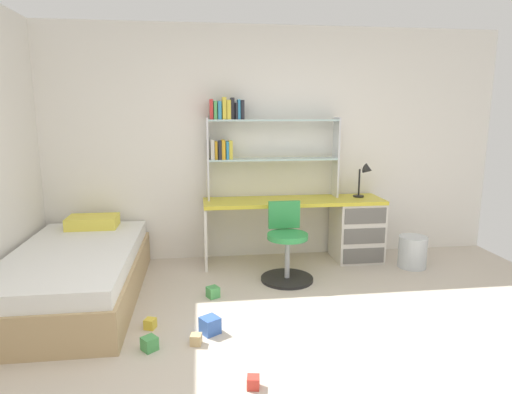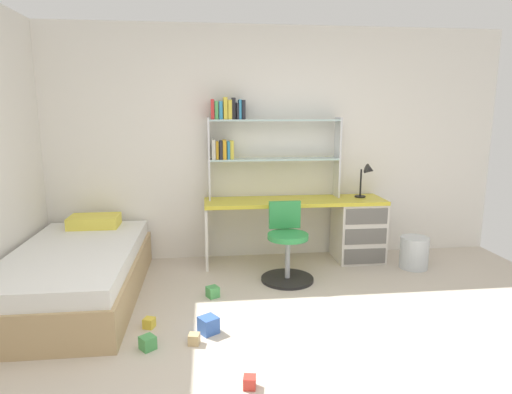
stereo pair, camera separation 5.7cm
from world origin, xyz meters
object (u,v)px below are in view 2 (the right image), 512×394
at_px(toy_block_yellow_1, 149,323).
at_px(toy_block_natural_3, 194,339).
at_px(desk, 341,226).
at_px(toy_block_green_5, 148,343).
at_px(swivel_chair, 287,250).
at_px(bookshelf_hutch, 252,137).
at_px(bed_platform, 76,273).
at_px(toy_block_blue_2, 208,325).
at_px(desk_lamp, 368,175).
at_px(waste_bin, 414,253).
at_px(toy_block_green_0, 213,292).
at_px(toy_block_red_4, 250,382).

distance_m(toy_block_yellow_1, toy_block_natural_3, 0.45).
bearing_deg(desk, toy_block_green_5, -138.44).
distance_m(desk, toy_block_natural_3, 2.34).
bearing_deg(swivel_chair, toy_block_yellow_1, -145.21).
relative_size(desk, toy_block_yellow_1, 25.06).
relative_size(desk, bookshelf_hutch, 1.36).
distance_m(bed_platform, toy_block_blue_2, 1.41).
bearing_deg(toy_block_blue_2, bookshelf_hutch, 72.93).
height_order(toy_block_yellow_1, toy_block_green_5, toy_block_green_5).
height_order(desk_lamp, toy_block_yellow_1, desk_lamp).
height_order(waste_bin, toy_block_green_0, waste_bin).
height_order(bookshelf_hutch, toy_block_natural_3, bookshelf_hutch).
xyz_separation_m(toy_block_natural_3, toy_block_red_4, (0.35, -0.56, -0.00)).
bearing_deg(toy_block_green_5, toy_block_green_0, 60.60).
relative_size(waste_bin, toy_block_green_5, 3.54).
distance_m(toy_block_natural_3, toy_block_red_4, 0.66).
height_order(swivel_chair, toy_block_green_0, swivel_chair).
bearing_deg(toy_block_natural_3, toy_block_yellow_1, 140.99).
distance_m(toy_block_blue_2, toy_block_natural_3, 0.19).
height_order(swivel_chair, bed_platform, swivel_chair).
distance_m(desk_lamp, swivel_chair, 1.31).
xyz_separation_m(desk_lamp, bed_platform, (-2.95, -0.76, -0.73)).
xyz_separation_m(desk, toy_block_natural_3, (-1.60, -1.67, -0.36)).
bearing_deg(toy_block_green_5, toy_block_natural_3, 5.70).
height_order(swivel_chair, waste_bin, swivel_chair).
xyz_separation_m(toy_block_red_4, toy_block_green_5, (-0.67, 0.52, 0.01)).
relative_size(desk_lamp, toy_block_yellow_1, 4.87).
distance_m(desk_lamp, toy_block_red_4, 2.87).
distance_m(desk_lamp, toy_block_green_5, 2.95).
bearing_deg(toy_block_green_0, desk, 30.84).
bearing_deg(toy_block_blue_2, toy_block_green_0, 86.21).
xyz_separation_m(desk, bookshelf_hutch, (-0.98, 0.13, 0.98)).
height_order(bookshelf_hutch, toy_block_red_4, bookshelf_hutch).
height_order(toy_block_green_0, toy_block_blue_2, toy_block_blue_2).
distance_m(bed_platform, toy_block_green_5, 1.23).
height_order(bookshelf_hutch, toy_block_yellow_1, bookshelf_hutch).
distance_m(toy_block_green_0, toy_block_green_5, 0.96).
distance_m(bookshelf_hutch, toy_block_red_4, 2.73).
bearing_deg(toy_block_red_4, swivel_chair, 72.27).
relative_size(toy_block_green_0, toy_block_green_5, 1.02).
bearing_deg(toy_block_green_0, bed_platform, 174.11).
xyz_separation_m(desk_lamp, toy_block_red_4, (-1.54, -2.24, -0.92)).
bearing_deg(toy_block_natural_3, toy_block_green_5, -174.30).
distance_m(desk_lamp, waste_bin, 0.97).
distance_m(desk, bookshelf_hutch, 1.39).
distance_m(bookshelf_hutch, desk_lamp, 1.35).
height_order(desk_lamp, bed_platform, desk_lamp).
relative_size(waste_bin, toy_block_red_4, 4.52).
relative_size(desk, toy_block_green_0, 20.19).
distance_m(toy_block_green_0, toy_block_yellow_1, 0.72).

